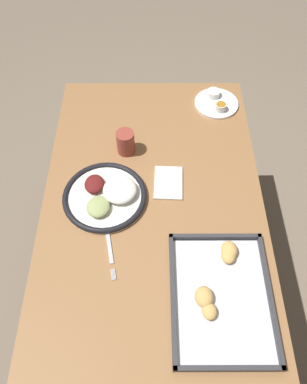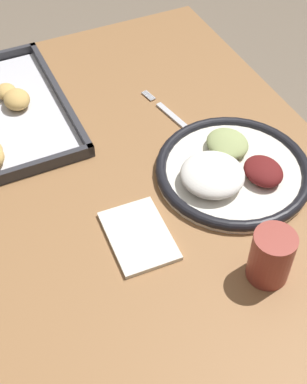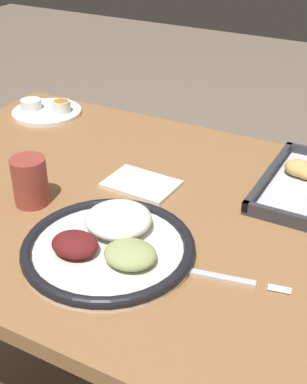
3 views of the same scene
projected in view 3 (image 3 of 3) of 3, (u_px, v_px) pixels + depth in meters
dining_table at (153, 255)px, 1.07m from camera, size 1.17×0.75×0.74m
dinner_plate at (110, 244)px, 0.88m from camera, size 0.29×0.29×0.05m
fork at (218, 277)px, 0.82m from camera, size 0.20×0.05×0.00m
saucer_plate at (46, 110)px, 1.38m from camera, size 0.18×0.18×0.04m
drinking_cup at (30, 181)px, 0.99m from camera, size 0.07×0.07×0.09m
napkin at (141, 184)px, 1.07m from camera, size 0.14×0.10×0.01m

